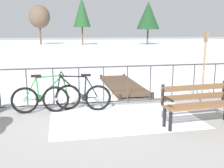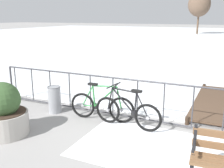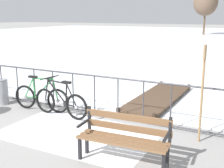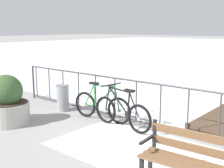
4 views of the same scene
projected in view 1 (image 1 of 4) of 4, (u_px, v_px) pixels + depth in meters
ground_plane at (92, 105)px, 7.04m from camera, size 160.00×160.00×0.00m
frozen_pond at (66, 47)px, 34.32m from camera, size 80.00×56.00×0.03m
snow_patch at (124, 118)px, 6.01m from camera, size 3.37×2.04×0.01m
railing_fence at (91, 85)px, 6.93m from camera, size 9.06×0.06×1.07m
bicycle_near_railing at (77, 97)px, 6.46m from camera, size 1.71×0.52×0.97m
bicycle_second at (47, 97)px, 6.43m from camera, size 1.71×0.52×0.97m
park_bench at (198, 101)px, 5.54m from camera, size 1.63×0.60×0.89m
oar_upright at (204, 63)px, 7.04m from camera, size 0.04×0.16×1.98m
wooden_dock at (122, 84)px, 9.24m from camera, size 1.10×3.58×0.20m
tree_far_west at (82, 12)px, 37.44m from camera, size 2.50×2.50×6.82m
tree_west_mid at (39, 17)px, 38.43m from camera, size 3.08×3.08×5.84m
tree_centre at (148, 15)px, 38.59m from camera, size 3.44×3.44×6.36m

